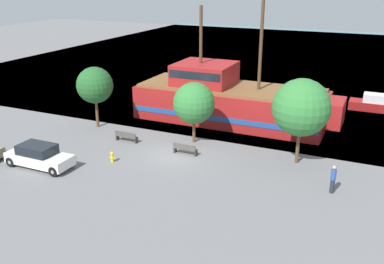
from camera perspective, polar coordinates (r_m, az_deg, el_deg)
ground_plane at (r=31.71m, az=-2.37°, el=-3.03°), size 160.00×160.00×0.00m
water_surface at (r=72.32m, az=13.62°, el=9.66°), size 80.00×80.00×0.00m
pirate_ship at (r=38.80m, az=4.94°, el=4.28°), size 18.15×6.08×11.28m
moored_boat_dockside at (r=45.62m, az=23.59°, el=3.36°), size 5.60×1.83×1.63m
parked_car_curb_front at (r=31.27m, az=-19.73°, el=-3.04°), size 4.76×1.88×1.62m
fire_hydrant at (r=30.85m, az=-10.60°, el=-3.23°), size 0.42×0.25×0.76m
bench_promenade_east at (r=31.59m, az=-0.94°, el=-2.25°), size 1.82×0.45×0.85m
bench_promenade_west at (r=34.38m, az=-8.77°, el=-0.58°), size 1.88×0.45×0.85m
pedestrian_walking_near at (r=27.32m, az=18.29°, el=-5.97°), size 0.32×0.32×1.80m
tree_row_east at (r=37.35m, az=-12.83°, el=6.09°), size 3.10×3.10×5.28m
tree_row_mideast at (r=33.05m, az=0.27°, el=3.86°), size 3.24×3.24×4.84m
tree_row_midwest at (r=29.88m, az=14.37°, el=3.16°), size 3.97×3.97×6.06m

